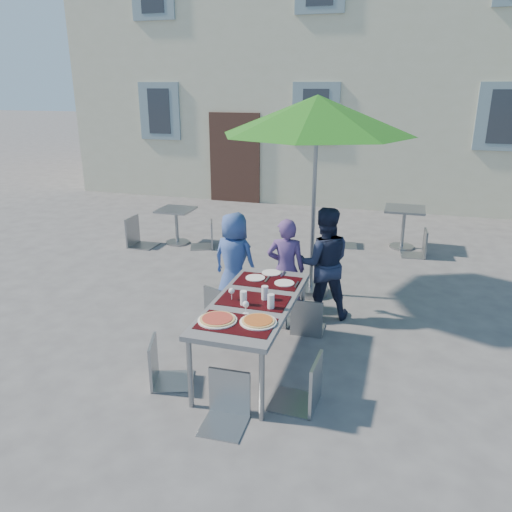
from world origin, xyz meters
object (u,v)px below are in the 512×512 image
(chair_3, at_px, (161,336))
(pizza_near_right, at_px, (258,321))
(dining_table, at_px, (254,305))
(chair_4, at_px, (306,353))
(pizza_near_left, at_px, (217,319))
(child_2, at_px, (323,263))
(patio_umbrella, at_px, (317,117))
(cafe_table_0, at_px, (177,221))
(bg_chair_r_1, at_px, (421,227))
(bg_chair_l_1, at_px, (341,217))
(chair_0, at_px, (221,283))
(chair_2, at_px, (308,295))
(child_1, at_px, (286,269))
(chair_5, at_px, (226,371))
(chair_1, at_px, (278,287))
(child_0, at_px, (234,260))
(bg_chair_l_0, at_px, (136,214))
(bg_chair_r_0, at_px, (206,219))
(cafe_table_1, at_px, (404,221))

(chair_3, bearing_deg, pizza_near_right, 6.40)
(dining_table, height_order, chair_3, chair_3)
(dining_table, xyz_separation_m, chair_4, (0.66, -0.55, -0.14))
(pizza_near_left, relative_size, child_2, 0.26)
(patio_umbrella, height_order, cafe_table_0, patio_umbrella)
(bg_chair_r_1, bearing_deg, child_2, -113.10)
(pizza_near_right, height_order, chair_4, chair_4)
(cafe_table_0, distance_m, bg_chair_l_1, 3.06)
(dining_table, xyz_separation_m, pizza_near_right, (0.19, -0.47, 0.07))
(chair_0, distance_m, bg_chair_l_1, 3.71)
(pizza_near_left, bearing_deg, bg_chair_r_1, 68.59)
(child_2, xyz_separation_m, chair_2, (-0.08, -0.53, -0.22))
(chair_3, bearing_deg, chair_2, 51.36)
(pizza_near_right, xyz_separation_m, chair_4, (0.47, -0.08, -0.21))
(child_1, distance_m, chair_5, 2.20)
(cafe_table_0, bearing_deg, patio_umbrella, -29.66)
(chair_1, relative_size, bg_chair_r_1, 0.94)
(child_0, xyz_separation_m, bg_chair_l_0, (-2.59, 1.97, -0.04))
(pizza_near_left, relative_size, chair_3, 0.42)
(chair_5, bearing_deg, bg_chair_r_0, 114.20)
(dining_table, height_order, child_0, child_0)
(chair_0, xyz_separation_m, chair_1, (0.70, 0.14, -0.02))
(chair_5, height_order, bg_chair_r_0, bg_chair_r_0)
(chair_0, relative_size, chair_5, 1.01)
(bg_chair_l_0, bearing_deg, child_2, -27.45)
(cafe_table_1, relative_size, bg_chair_l_1, 0.79)
(dining_table, xyz_separation_m, child_1, (0.04, 1.23, -0.04))
(chair_0, distance_m, chair_1, 0.71)
(chair_0, bearing_deg, bg_chair_l_1, 74.17)
(chair_3, relative_size, bg_chair_l_1, 0.94)
(chair_5, bearing_deg, chair_0, 111.98)
(chair_1, bearing_deg, bg_chair_l_0, 144.54)
(dining_table, relative_size, child_1, 1.41)
(bg_chair_l_0, bearing_deg, chair_3, -57.47)
(chair_2, height_order, bg_chair_l_1, bg_chair_l_1)
(bg_chair_r_0, bearing_deg, chair_2, -48.75)
(child_1, relative_size, chair_5, 1.51)
(dining_table, bearing_deg, child_0, 116.47)
(child_1, relative_size, chair_3, 1.47)
(chair_3, relative_size, chair_4, 0.94)
(child_0, height_order, cafe_table_0, child_0)
(chair_2, relative_size, bg_chair_l_1, 0.92)
(patio_umbrella, bearing_deg, dining_table, -95.78)
(bg_chair_l_0, height_order, bg_chair_r_1, bg_chair_l_0)
(pizza_near_right, height_order, chair_5, chair_5)
(chair_3, height_order, chair_4, chair_4)
(chair_1, height_order, bg_chair_r_0, bg_chair_r_0)
(chair_0, height_order, bg_chair_l_0, bg_chair_l_0)
(patio_umbrella, height_order, cafe_table_1, patio_umbrella)
(child_2, height_order, chair_2, child_2)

